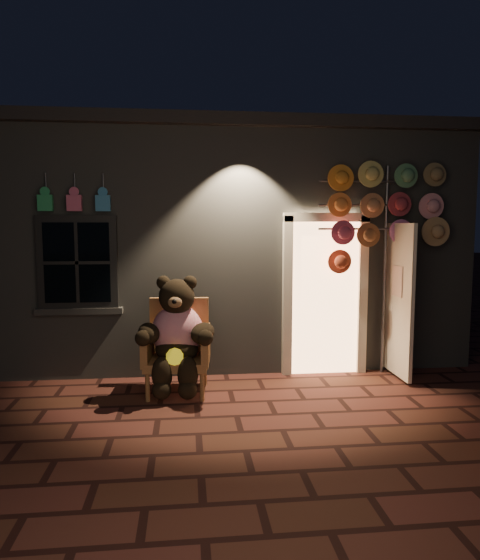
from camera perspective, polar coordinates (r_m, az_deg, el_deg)
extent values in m
plane|color=#53261F|center=(5.51, -0.36, -15.29)|extent=(60.00, 60.00, 0.00)
cube|color=slate|center=(9.12, -2.91, 3.91)|extent=(7.00, 5.00, 3.30)
cube|color=black|center=(9.21, -2.98, 14.72)|extent=(7.30, 5.30, 0.16)
cube|color=black|center=(6.72, -18.04, 1.92)|extent=(1.00, 0.10, 1.20)
cube|color=black|center=(6.69, -18.09, 1.90)|extent=(0.82, 0.06, 1.02)
cube|color=slate|center=(6.79, -17.86, -3.39)|extent=(1.10, 0.14, 0.08)
cube|color=#E7A367|center=(6.91, 9.59, -1.93)|extent=(0.92, 0.10, 2.10)
cube|color=beige|center=(6.74, 5.42, -2.06)|extent=(0.12, 0.12, 2.20)
cube|color=beige|center=(7.03, 13.77, -1.88)|extent=(0.12, 0.12, 2.20)
cube|color=beige|center=(6.80, 9.85, 7.07)|extent=(1.16, 0.12, 0.12)
cube|color=beige|center=(6.86, 17.72, -2.20)|extent=(0.05, 0.80, 2.00)
cube|color=#268E51|center=(6.71, -21.36, 8.20)|extent=(0.18, 0.07, 0.20)
cylinder|color=#59595E|center=(6.78, -21.31, 10.30)|extent=(0.02, 0.02, 0.25)
cube|color=#C14F70|center=(6.63, -18.40, 8.34)|extent=(0.18, 0.07, 0.20)
cylinder|color=#59595E|center=(6.70, -18.37, 10.46)|extent=(0.02, 0.02, 0.25)
cube|color=teal|center=(6.56, -15.39, 8.46)|extent=(0.18, 0.07, 0.20)
cylinder|color=#59595E|center=(6.64, -15.37, 10.60)|extent=(0.02, 0.02, 0.25)
cube|color=#9F663D|center=(6.14, -7.18, -9.24)|extent=(0.79, 0.74, 0.10)
cube|color=#9F663D|center=(6.35, -6.94, -5.30)|extent=(0.74, 0.15, 0.73)
cube|color=#9F663D|center=(6.11, -10.49, -7.34)|extent=(0.14, 0.63, 0.42)
cube|color=#9F663D|center=(6.04, -3.94, -7.41)|extent=(0.14, 0.63, 0.42)
cylinder|color=#9F663D|center=(5.96, -10.53, -11.98)|extent=(0.05, 0.05, 0.34)
cylinder|color=#9F663D|center=(5.89, -4.34, -12.10)|extent=(0.05, 0.05, 0.34)
cylinder|color=#9F663D|center=(6.52, -9.69, -10.37)|extent=(0.05, 0.05, 0.34)
cylinder|color=#9F663D|center=(6.45, -4.06, -10.46)|extent=(0.05, 0.05, 0.34)
ellipsoid|color=#C6153D|center=(6.09, -7.15, -5.90)|extent=(0.67, 0.56, 0.66)
ellipsoid|color=black|center=(6.06, -7.20, -7.84)|extent=(0.55, 0.48, 0.31)
sphere|color=black|center=(5.97, -7.25, -1.91)|extent=(0.46, 0.46, 0.43)
sphere|color=black|center=(5.99, -8.74, -0.29)|extent=(0.17, 0.17, 0.17)
sphere|color=black|center=(5.96, -5.74, -0.29)|extent=(0.17, 0.17, 0.17)
ellipsoid|color=brown|center=(5.78, -7.45, -2.54)|extent=(0.18, 0.13, 0.13)
ellipsoid|color=black|center=(5.93, -10.40, -6.01)|extent=(0.34, 0.48, 0.24)
ellipsoid|color=black|center=(5.86, -4.28, -6.07)|extent=(0.40, 0.49, 0.24)
ellipsoid|color=black|center=(5.87, -8.91, -10.58)|extent=(0.24, 0.24, 0.41)
ellipsoid|color=black|center=(5.84, -5.98, -10.63)|extent=(0.24, 0.24, 0.41)
sphere|color=black|center=(5.87, -8.96, -12.29)|extent=(0.22, 0.22, 0.22)
sphere|color=black|center=(5.84, -6.01, -12.35)|extent=(0.22, 0.22, 0.22)
cylinder|color=yellow|center=(5.80, -7.48, -8.68)|extent=(0.21, 0.10, 0.20)
cylinder|color=#59595E|center=(7.03, 16.20, 0.97)|extent=(0.04, 0.04, 2.81)
cylinder|color=#59595E|center=(6.90, 14.13, 10.88)|extent=(1.25, 0.03, 0.03)
cylinder|color=#59595E|center=(6.88, 14.06, 8.29)|extent=(1.25, 0.03, 0.03)
cylinder|color=#59595E|center=(6.87, 13.99, 5.69)|extent=(1.25, 0.03, 0.03)
cylinder|color=orange|center=(6.74, 11.52, 11.50)|extent=(0.35, 0.11, 0.36)
cylinder|color=tan|center=(6.84, 14.98, 11.33)|extent=(0.35, 0.11, 0.36)
cylinder|color=#4F885D|center=(6.98, 18.32, 11.13)|extent=(0.35, 0.11, 0.36)
cylinder|color=olive|center=(7.21, 21.19, 10.86)|extent=(0.35, 0.11, 0.36)
cylinder|color=orange|center=(6.68, 11.53, 8.42)|extent=(0.35, 0.11, 0.36)
cylinder|color=#B87349|center=(6.79, 14.99, 8.29)|extent=(0.35, 0.11, 0.36)
cylinder|color=#A9343F|center=(7.01, 18.02, 8.13)|extent=(0.35, 0.11, 0.36)
cylinder|color=pink|center=(7.16, 21.19, 7.97)|extent=(0.35, 0.11, 0.36)
cylinder|color=#D4496B|center=(6.65, 11.54, 5.29)|extent=(0.35, 0.11, 0.36)
cylinder|color=brown|center=(6.84, 14.72, 5.23)|extent=(0.35, 0.11, 0.36)
cylinder|color=pink|center=(6.98, 18.02, 5.15)|extent=(0.35, 0.11, 0.36)
cylinder|color=tan|center=(7.13, 21.18, 5.05)|extent=(0.35, 0.11, 0.36)
cylinder|color=#BA4528|center=(6.72, 11.32, 2.20)|extent=(0.35, 0.11, 0.36)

